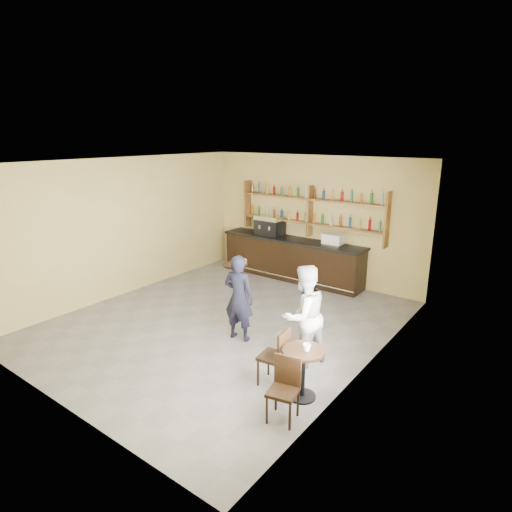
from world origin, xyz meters
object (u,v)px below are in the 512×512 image
Objects in this scene: espresso_machine at (270,226)px; pastry_case at (334,240)px; bar_counter at (292,259)px; man_main at (239,298)px; chair_west at (273,356)px; cafe_table at (303,374)px; chair_south at (283,391)px; pedestal_table at (236,288)px; patron_second at (304,316)px.

espresso_machine is 1.89m from pastry_case.
bar_counter is at bearing -177.93° from pastry_case.
man_main is 1.65m from chair_west.
pastry_case is at bearing 111.98° from cafe_table.
chair_west is (2.42, -4.40, -0.08)m from bar_counter.
man_main is 2.50m from chair_south.
espresso_machine is at bearing 129.62° from cafe_table.
man_main reaches higher than cafe_table.
cafe_table is 0.88× the size of chair_south.
espresso_machine is 2.87m from pedestal_table.
pastry_case is (1.89, 0.00, -0.11)m from espresso_machine.
pastry_case is at bearing 1.40° from espresso_machine.
bar_counter is 2.45× the size of man_main.
patron_second is (2.25, -1.01, 0.32)m from pedestal_table.
patron_second is at bearing -68.18° from pastry_case.
man_main is at bearing -48.00° from pedestal_table.
man_main is at bearing 154.41° from cafe_table.
espresso_machine is 5.86m from cafe_table.
chair_south is at bearing -85.24° from cafe_table.
espresso_machine is 0.79× the size of chair_west.
chair_south is at bearing -41.19° from pedestal_table.
patron_second is at bearing -55.59° from bar_counter.
chair_west is (1.36, -0.86, -0.35)m from man_main.
bar_counter is 3.71m from man_main.
chair_south is at bearing 35.96° from chair_west.
bar_counter is at bearing 108.67° from chair_south.
pastry_case is at bearing 97.86° from chair_south.
espresso_machine is 6.35m from chair_south.
bar_counter reaches higher than chair_south.
man_main is at bearing -73.24° from bar_counter.
pastry_case is 4.87m from cafe_table.
pedestal_table is at bearing 126.59° from chair_south.
chair_west is at bearing -61.18° from bar_counter.
patron_second is at bearing 169.92° from chair_west.
chair_west is 0.89m from patron_second.
man_main reaches higher than pedestal_table.
pastry_case is 5.44m from chair_south.
espresso_machine reaches higher than cafe_table.
pedestal_table is 0.66× the size of man_main.
cafe_table is at bearing -56.27° from bar_counter.
chair_west is 1.06× the size of chair_south.
patron_second reaches higher than pastry_case.
patron_second is at bearing -47.16° from espresso_machine.
pedestal_table is at bearing -136.05° from chair_west.
cafe_table is (1.91, -0.91, -0.43)m from man_main.
espresso_machine is 1.49× the size of pastry_case.
bar_counter is 5.44× the size of espresso_machine.
chair_south reaches higher than cafe_table.
cafe_table is 0.56m from chair_west.
chair_west is 0.54× the size of patron_second.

